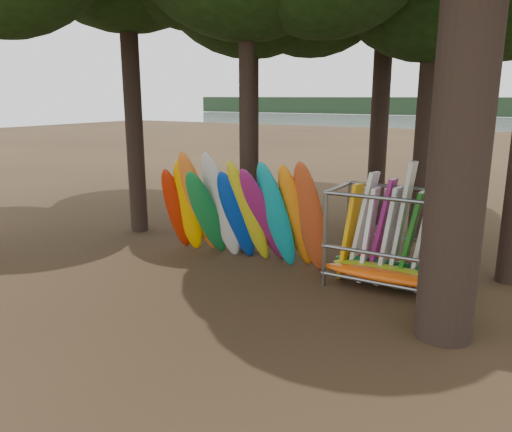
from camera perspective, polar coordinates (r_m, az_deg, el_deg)
The scene contains 4 objects.
ground at distance 11.11m, azimuth -1.79°, elevation -8.91°, with size 120.00×120.00×0.00m, color #47331E.
lake at distance 69.04m, azimuth 26.01°, elevation 8.68°, with size 160.00×160.00×0.00m, color gray.
kayak_row at distance 12.72m, azimuth -2.23°, elevation 0.40°, with size 4.81×2.17×3.08m.
storage_rack at distance 11.66m, azimuth 15.38°, elevation -2.88°, with size 2.85×1.57×2.91m.
Camera 1 is at (5.47, -8.69, 4.24)m, focal length 35.00 mm.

